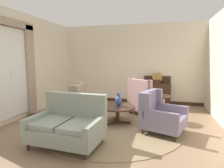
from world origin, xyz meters
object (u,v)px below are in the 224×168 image
object	(u,v)px
side_table	(162,105)
gramophone	(159,76)
coffee_table	(118,109)
porcelain_vase	(119,100)
armchair_far_left	(160,115)
armchair_beside_settee	(144,100)
sideboard	(157,93)
armchair_foreground_right	(72,104)
settee	(68,125)

from	to	relation	value
side_table	gramophone	bearing A→B (deg)	94.74
coffee_table	porcelain_vase	distance (m)	0.24
armchair_far_left	side_table	distance (m)	0.95
armchair_far_left	side_table	world-z (taller)	armchair_far_left
coffee_table	gramophone	distance (m)	2.59
armchair_beside_settee	gramophone	size ratio (longest dim) A/B	1.84
armchair_far_left	side_table	bearing A→B (deg)	16.96
armchair_beside_settee	side_table	world-z (taller)	armchair_beside_settee
side_table	sideboard	size ratio (longest dim) A/B	0.65
coffee_table	armchair_foreground_right	bearing A→B (deg)	-177.83
side_table	gramophone	size ratio (longest dim) A/B	1.09
porcelain_vase	sideboard	xyz separation A→B (m)	(0.92, 2.37, -0.15)
settee	armchair_far_left	distance (m)	2.11
coffee_table	side_table	world-z (taller)	side_table
coffee_table	settee	world-z (taller)	settee
side_table	armchair_beside_settee	bearing A→B (deg)	139.88
armchair_far_left	armchair_foreground_right	size ratio (longest dim) A/B	1.10
coffee_table	porcelain_vase	bearing A→B (deg)	-11.70
settee	armchair_far_left	bearing A→B (deg)	36.59
armchair_far_left	gramophone	size ratio (longest dim) A/B	1.76
sideboard	armchair_foreground_right	bearing A→B (deg)	-133.24
sideboard	coffee_table	bearing A→B (deg)	-111.91
armchair_foreground_right	sideboard	xyz separation A→B (m)	(2.27, 2.42, 0.04)
armchair_far_left	gramophone	bearing A→B (deg)	21.30
sideboard	gramophone	size ratio (longest dim) A/B	1.69
coffee_table	armchair_beside_settee	distance (m)	1.20
coffee_table	armchair_far_left	distance (m)	1.17
porcelain_vase	settee	size ratio (longest dim) A/B	0.25
coffee_table	sideboard	bearing A→B (deg)	68.09
armchair_foreground_right	sideboard	bearing A→B (deg)	133.47
coffee_table	armchair_beside_settee	size ratio (longest dim) A/B	0.81
coffee_table	side_table	bearing A→B (deg)	26.66
settee	porcelain_vase	bearing A→B (deg)	69.31
side_table	coffee_table	bearing A→B (deg)	-153.34
sideboard	gramophone	world-z (taller)	gramophone
armchair_far_left	armchair_beside_settee	distance (m)	1.50
settee	sideboard	distance (m)	4.22
armchair_beside_settee	settee	bearing A→B (deg)	98.69
armchair_far_left	sideboard	world-z (taller)	sideboard
side_table	porcelain_vase	bearing A→B (deg)	-152.56
settee	armchair_beside_settee	size ratio (longest dim) A/B	1.23
settee	sideboard	xyz separation A→B (m)	(1.61, 3.90, 0.08)
armchair_beside_settee	armchair_foreground_right	world-z (taller)	armchair_beside_settee
armchair_foreground_right	gramophone	distance (m)	3.35
coffee_table	settee	bearing A→B (deg)	-113.31
porcelain_vase	gramophone	size ratio (longest dim) A/B	0.57
coffee_table	porcelain_vase	size ratio (longest dim) A/B	2.60
armchair_far_left	side_table	xyz separation A→B (m)	(0.03, 0.95, 0.02)
porcelain_vase	armchair_foreground_right	world-z (taller)	armchair_foreground_right
gramophone	side_table	bearing A→B (deg)	-85.26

